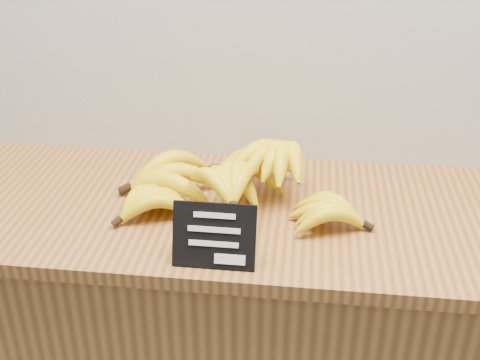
# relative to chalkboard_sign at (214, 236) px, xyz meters

# --- Properties ---
(counter_top) EXTENTS (1.41, 0.54, 0.03)m
(counter_top) POSITION_rel_chalkboard_sign_xyz_m (0.03, 0.21, -0.07)
(counter_top) COLOR #96622E
(counter_top) RESTS_ON counter
(chalkboard_sign) EXTENTS (0.15, 0.05, 0.12)m
(chalkboard_sign) POSITION_rel_chalkboard_sign_xyz_m (0.00, 0.00, 0.00)
(chalkboard_sign) COLOR black
(chalkboard_sign) RESTS_ON counter_top
(banana_pile) EXTENTS (0.56, 0.39, 0.12)m
(banana_pile) POSITION_rel_chalkboard_sign_xyz_m (-0.00, 0.25, -0.01)
(banana_pile) COLOR yellow
(banana_pile) RESTS_ON counter_top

